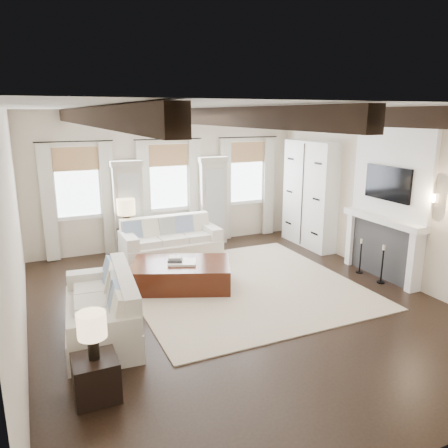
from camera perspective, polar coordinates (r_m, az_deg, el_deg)
name	(u,v)px	position (r m, az deg, el deg)	size (l,w,h in m)	color
ground	(237,304)	(7.49, 1.72, -10.36)	(7.50, 7.50, 0.00)	black
room_shell	(253,183)	(8.04, 3.82, 5.43)	(6.54, 7.54, 3.22)	beige
area_rug	(242,285)	(8.22, 2.35, -7.97)	(3.99, 4.14, 0.02)	#C3B49B
sofa_back	(170,242)	(9.68, -7.07, -2.38)	(2.13, 0.99, 0.91)	silver
sofa_left	(105,310)	(6.66, -15.26, -10.74)	(1.13, 2.16, 0.89)	silver
ottoman	(181,275)	(8.12, -5.61, -6.63)	(1.78, 1.11, 0.47)	black
tray	(182,263)	(8.00, -5.47, -5.03)	(0.50, 0.38, 0.04)	white
book_lower	(175,260)	(8.00, -6.40, -4.75)	(0.26, 0.20, 0.04)	#262628
book_upper	(175,258)	(8.05, -6.42, -4.37)	(0.22, 0.17, 0.03)	beige
side_table_front	(96,378)	(5.37, -16.38, -18.73)	(0.49, 0.49, 0.49)	black
lamp_front	(92,328)	(5.07, -16.87, -12.85)	(0.32, 0.32, 0.55)	black
side_table_back	(128,243)	(9.92, -12.41, -2.45)	(0.43, 0.43, 0.65)	black
lamp_back	(126,209)	(9.72, -12.66, 1.98)	(0.39, 0.39, 0.67)	black
candlestick_near	(382,267)	(8.77, 19.94, -5.33)	(0.15, 0.15, 0.75)	black
candlestick_far	(360,259)	(9.18, 17.37, -4.35)	(0.14, 0.14, 0.71)	black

